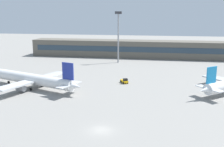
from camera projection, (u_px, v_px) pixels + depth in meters
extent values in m
plane|color=gray|center=(126.00, 82.00, 94.68)|extent=(400.00, 400.00, 0.00)
cube|color=#5B564C|center=(139.00, 49.00, 147.27)|extent=(116.32, 12.00, 9.00)
cube|color=#263847|center=(138.00, 50.00, 141.36)|extent=(110.50, 0.16, 2.80)
cylinder|color=silver|center=(32.00, 79.00, 87.11)|extent=(31.58, 14.70, 3.43)
cone|color=silver|center=(76.00, 86.00, 78.32)|extent=(4.05, 3.46, 2.40)
cube|color=navy|center=(68.00, 71.00, 78.77)|extent=(3.83, 1.71, 4.96)
cube|color=silver|center=(69.00, 85.00, 79.51)|extent=(5.56, 9.33, 0.22)
cube|color=silver|center=(34.00, 80.00, 86.72)|extent=(13.63, 26.84, 0.45)
cylinder|color=gray|center=(46.00, 80.00, 91.53)|extent=(3.34, 2.71, 1.80)
cylinder|color=gray|center=(21.00, 88.00, 82.45)|extent=(3.34, 2.71, 1.80)
cylinder|color=black|center=(9.00, 82.00, 93.33)|extent=(0.97, 0.66, 0.90)
cylinder|color=black|center=(42.00, 86.00, 88.72)|extent=(0.97, 0.66, 0.90)
cylinder|color=black|center=(31.00, 89.00, 84.79)|extent=(0.97, 0.66, 0.90)
cone|color=white|center=(204.00, 90.00, 75.10)|extent=(3.94, 3.84, 2.27)
cube|color=#197FBF|center=(212.00, 75.00, 75.54)|extent=(3.03, 2.69, 4.69)
cube|color=silver|center=(210.00, 88.00, 76.23)|extent=(7.40, 8.01, 0.20)
cube|color=#F2B20C|center=(124.00, 81.00, 93.92)|extent=(3.15, 3.86, 0.60)
cube|color=black|center=(125.00, 80.00, 92.96)|extent=(1.77, 1.67, 0.90)
cylinder|color=black|center=(124.00, 83.00, 92.62)|extent=(0.58, 0.73, 0.70)
cylinder|color=black|center=(128.00, 83.00, 93.17)|extent=(0.58, 0.73, 0.70)
cylinder|color=black|center=(121.00, 81.00, 94.80)|extent=(0.58, 0.73, 0.70)
cylinder|color=black|center=(125.00, 81.00, 95.36)|extent=(0.58, 0.73, 0.70)
cylinder|color=gray|center=(118.00, 39.00, 130.16)|extent=(0.70, 0.70, 22.99)
cube|color=#333338|center=(118.00, 13.00, 127.53)|extent=(3.20, 0.80, 1.20)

